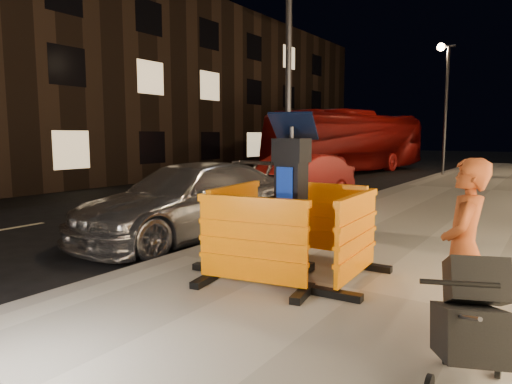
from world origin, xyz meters
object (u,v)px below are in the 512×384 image
Objects in this scene: bus_doubledecker at (350,172)px; stroller at (469,327)px; barrier_bldgside at (356,239)px; man at (464,249)px; parking_kiosk at (291,198)px; barrier_back at (321,220)px; car_silver at (190,237)px; car_red at (294,207)px; barrier_front at (252,244)px; barrier_kerbside at (235,223)px.

stroller is at bearing -56.63° from bus_doubledecker.
barrier_bldgside is 0.88× the size of man.
parking_kiosk reaches higher than barrier_back.
bus_doubledecker is at bearing 107.68° from car_silver.
car_red is 2.71× the size of man.
car_red is at bearing 98.02° from car_silver.
barrier_front is at bearing -30.55° from car_silver.
barrier_bldgside is at bearing -58.63° from bus_doubledecker.
barrier_back is 0.29× the size of car_silver.
barrier_back is at bearing -52.07° from barrier_kerbside.
car_silver is at bearing 127.98° from stroller.
barrier_front is 1.34m from barrier_kerbside.
man reaches higher than barrier_bldgside.
car_silver is at bearing 151.58° from parking_kiosk.
barrier_kerbside is 1.00× the size of barrier_bldgside.
barrier_front is at bearing -62.11° from bus_doubledecker.
car_red is (-2.27, 5.91, -0.72)m from barrier_kerbside.
man is at bearing -113.32° from barrier_kerbside.
barrier_front is at bearing -92.76° from man.
barrier_kerbside is (-0.95, -0.00, -0.45)m from parking_kiosk.
barrier_front is 0.32× the size of car_red.
barrier_bldgside reaches higher than car_red.
bus_doubledecker is (-5.63, 18.39, -0.72)m from barrier_kerbside.
car_red is at bearing 104.12° from stroller.
barrier_front is 1.34m from barrier_bldgside.
bus_doubledecker is (-3.36, 12.48, 0.00)m from car_red.
barrier_bldgside is 7.27m from car_red.
car_silver is at bearing 133.34° from barrier_front.
barrier_kerbside is at bearing -108.71° from man.
man is 1.77× the size of stroller.
stroller is (2.55, -0.91, -0.10)m from barrier_front.
barrier_kerbside is (-0.95, -0.95, 0.00)m from barrier_back.
bus_doubledecker reaches higher than car_red.
barrier_kerbside reaches higher than car_silver.
bus_doubledecker is 7.15× the size of man.
barrier_back is 0.88× the size of man.
barrier_front is 1.00× the size of barrier_kerbside.
barrier_back is 1.34m from barrier_bldgside.
barrier_bldgside is 2.46m from stroller.
parking_kiosk is at bearing 79.93° from barrier_front.
bus_doubledecker is at bearing 109.12° from car_red.
barrier_front is 0.29× the size of car_silver.
barrier_front reaches higher than car_red.
barrier_front is 2.37m from man.
barrier_kerbside is at bearing -26.02° from car_silver.
car_red is 12.93m from bus_doubledecker.
bus_doubledecker is (-6.58, 17.44, -0.72)m from barrier_back.
stroller is at bearing -49.84° from barrier_back.
parking_kiosk reaches higher than barrier_bldgside.
man is at bearing -46.93° from car_red.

